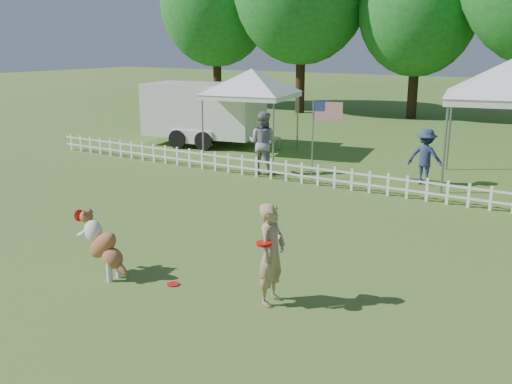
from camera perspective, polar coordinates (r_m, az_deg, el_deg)
ground at (r=9.85m, az=-8.18°, el=-8.44°), size 120.00×120.00×0.00m
picket_fence at (r=15.47m, az=8.70°, el=1.34°), size 22.00×0.08×0.60m
handler at (r=8.57m, az=1.57°, el=-6.22°), size 0.42×0.60×1.57m
dog at (r=9.93m, az=-14.99°, el=-5.17°), size 1.10×0.45×1.11m
frisbee_on_turf at (r=9.56m, az=-8.29°, el=-9.11°), size 0.24×0.24×0.02m
canopy_tent_left at (r=20.24m, az=-0.43°, el=7.97°), size 3.25×3.25×2.89m
canopy_tent_right at (r=16.95m, az=23.79°, el=6.19°), size 3.85×3.85×3.37m
cargo_trailer at (r=22.04m, az=-5.23°, el=7.81°), size 5.75×3.32×2.38m
flag_pole at (r=16.34m, az=5.67°, el=5.19°), size 0.88×0.30×2.30m
spectator_a at (r=17.07m, az=0.67°, el=4.95°), size 0.98×0.81×1.87m
spectator_b at (r=16.45m, az=16.60°, el=3.39°), size 1.01×0.59×1.55m
tree_far_left at (r=35.67m, az=-4.00°, el=17.43°), size 6.60×6.60×11.00m
tree_left at (r=32.10m, az=4.60°, el=18.61°), size 7.40×7.40×12.00m
tree_center_left at (r=30.68m, az=15.86°, el=16.23°), size 6.00×6.00×9.80m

